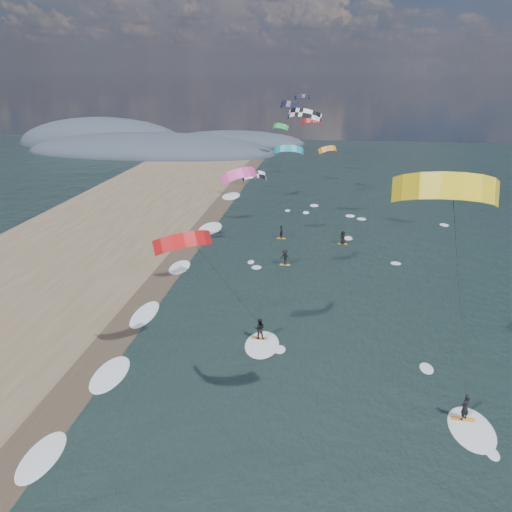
# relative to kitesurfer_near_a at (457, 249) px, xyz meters

# --- Properties ---
(ground) EXTENTS (260.00, 260.00, 0.00)m
(ground) POSITION_rel_kitesurfer_near_a_xyz_m (-9.46, 0.61, -12.54)
(ground) COLOR black
(ground) RESTS_ON ground
(wet_sand_strip) EXTENTS (3.00, 240.00, 0.00)m
(wet_sand_strip) POSITION_rel_kitesurfer_near_a_xyz_m (-21.46, 10.61, -12.53)
(wet_sand_strip) COLOR #382D23
(wet_sand_strip) RESTS_ON ground
(coastal_hills) EXTENTS (80.00, 41.00, 15.00)m
(coastal_hills) POSITION_rel_kitesurfer_near_a_xyz_m (-54.30, 108.47, -12.54)
(coastal_hills) COLOR #3D4756
(coastal_hills) RESTS_ON ground
(kitesurfer_near_a) EXTENTS (7.75, 8.38, 16.44)m
(kitesurfer_near_a) POSITION_rel_kitesurfer_near_a_xyz_m (0.00, 0.00, 0.00)
(kitesurfer_near_a) COLOR orange
(kitesurfer_near_a) RESTS_ON ground
(kitesurfer_near_b) EXTENTS (7.12, 9.11, 11.37)m
(kitesurfer_near_b) POSITION_rel_kitesurfer_near_a_xyz_m (-12.58, 8.49, -5.43)
(kitesurfer_near_b) COLOR orange
(kitesurfer_near_b) RESTS_ON ground
(far_kitesurfers) EXTENTS (8.61, 9.77, 1.74)m
(far_kitesurfers) POSITION_rel_kitesurfer_near_a_xyz_m (-7.87, 32.75, -11.68)
(far_kitesurfers) COLOR orange
(far_kitesurfers) RESTS_ON ground
(bg_kite_field) EXTENTS (12.03, 75.53, 8.77)m
(bg_kite_field) POSITION_rel_kitesurfer_near_a_xyz_m (-10.13, 53.40, -0.44)
(bg_kite_field) COLOR green
(bg_kite_field) RESTS_ON ground
(shoreline_surf) EXTENTS (2.40, 79.40, 0.11)m
(shoreline_surf) POSITION_rel_kitesurfer_near_a_xyz_m (-20.26, 15.36, -12.54)
(shoreline_surf) COLOR white
(shoreline_surf) RESTS_ON ground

